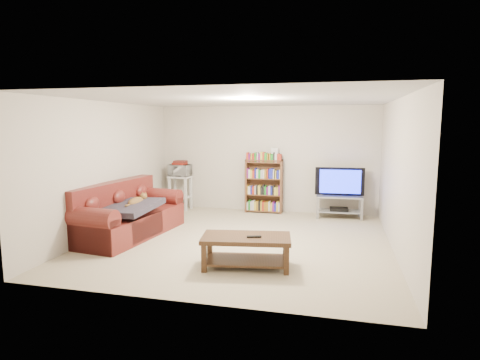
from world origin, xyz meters
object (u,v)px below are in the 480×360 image
(sofa, at_px, (126,217))
(coffee_table, at_px, (246,245))
(tv_stand, at_px, (339,203))
(bookshelf, at_px, (264,185))

(sofa, bearing_deg, coffee_table, -16.63)
(tv_stand, bearing_deg, coffee_table, -113.66)
(bookshelf, bearing_deg, sofa, -130.93)
(sofa, xyz_separation_m, bookshelf, (2.09, 2.45, 0.29))
(tv_stand, bearing_deg, sofa, -151.59)
(tv_stand, height_order, bookshelf, bookshelf)
(sofa, relative_size, tv_stand, 2.39)
(tv_stand, distance_m, bookshelf, 1.70)
(sofa, relative_size, coffee_table, 1.79)
(tv_stand, relative_size, bookshelf, 0.81)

